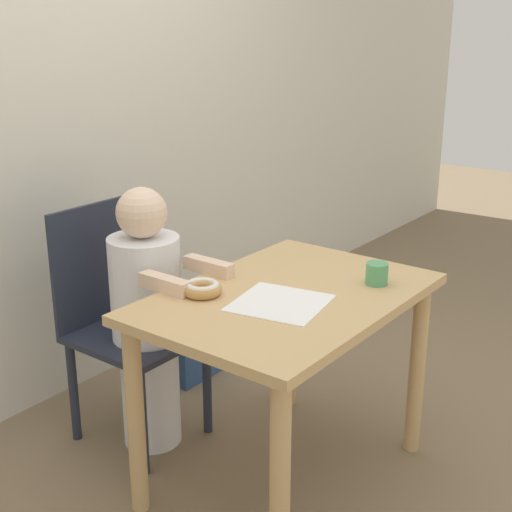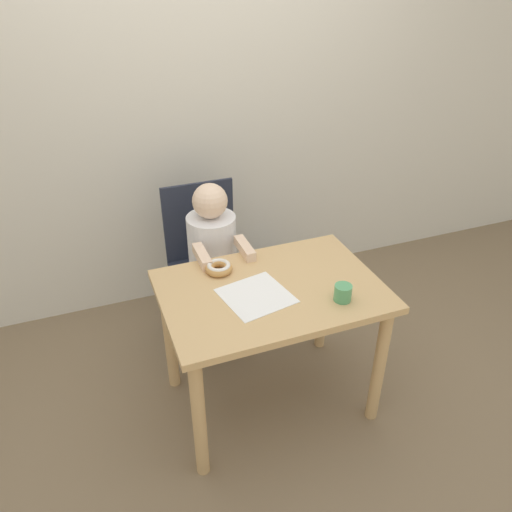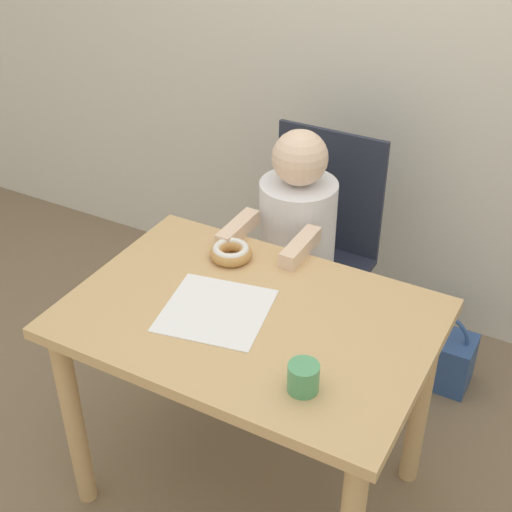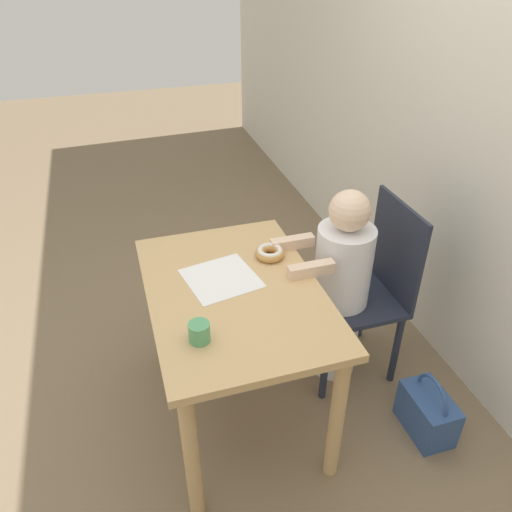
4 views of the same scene
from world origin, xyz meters
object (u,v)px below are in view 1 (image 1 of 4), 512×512
(donut, at_px, (202,288))
(cup, at_px, (377,274))
(child_figure, at_px, (148,321))
(handbag, at_px, (192,353))
(chair, at_px, (124,322))

(donut, height_order, cup, cup)
(child_figure, distance_m, cup, 0.88)
(child_figure, height_order, donut, child_figure)
(handbag, xyz_separation_m, cup, (-0.12, -0.99, 0.65))
(handbag, bearing_deg, chair, -167.77)
(donut, xyz_separation_m, cup, (0.44, -0.41, 0.01))
(handbag, relative_size, cup, 4.13)
(chair, distance_m, cup, 1.01)
(chair, height_order, handbag, chair)
(child_figure, height_order, cup, child_figure)
(chair, xyz_separation_m, donut, (-0.07, -0.47, 0.27))
(chair, xyz_separation_m, handbag, (0.50, 0.11, -0.36))
(child_figure, xyz_separation_m, cup, (0.38, -0.75, 0.25))
(donut, distance_m, handbag, 1.03)
(chair, distance_m, child_figure, 0.14)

